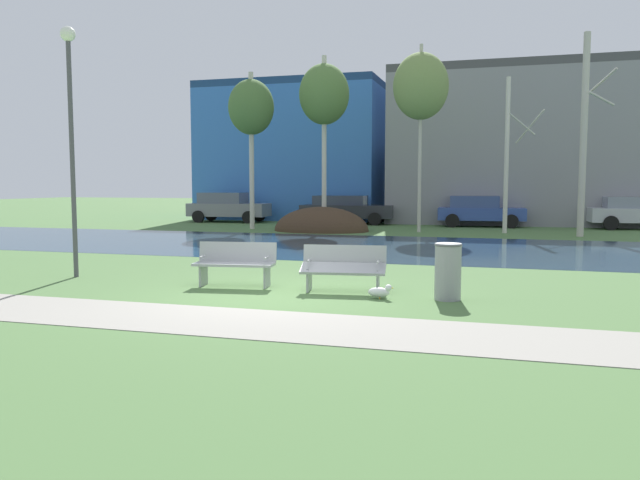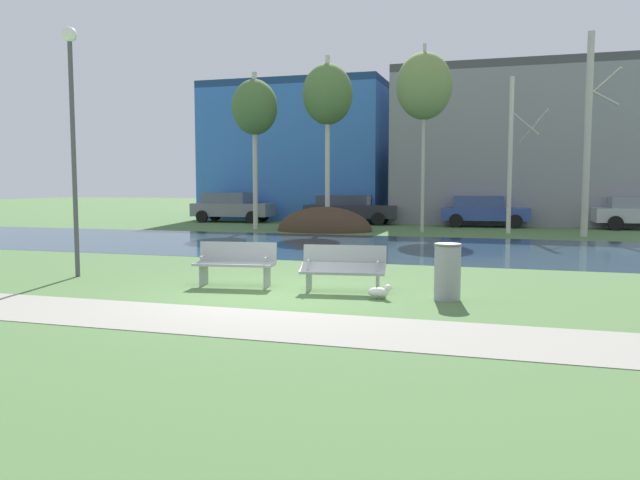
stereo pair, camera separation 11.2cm
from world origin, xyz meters
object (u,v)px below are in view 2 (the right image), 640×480
object	(u,v)px
bench_right	(343,267)
trash_bin	(447,271)
seagull	(380,292)
parked_van_nearest_grey	(231,207)
parked_sedan_second_dark	(349,209)
streetlamp	(72,112)
parked_hatch_third_blue	(483,211)
bench_left	(235,263)

from	to	relation	value
bench_right	trash_bin	xyz separation A→B (m)	(1.97, -0.31, 0.05)
seagull	parked_van_nearest_grey	bearing A→B (deg)	121.32
parked_van_nearest_grey	parked_sedan_second_dark	bearing A→B (deg)	3.05
streetlamp	parked_hatch_third_blue	size ratio (longest dim) A/B	1.31
parked_van_nearest_grey	parked_sedan_second_dark	xyz separation A→B (m)	(6.43, 0.34, -0.05)
seagull	bench_right	bearing A→B (deg)	144.82
seagull	parked_sedan_second_dark	bearing A→B (deg)	105.60
trash_bin	bench_right	bearing A→B (deg)	171.01
parked_sedan_second_dark	parked_hatch_third_blue	bearing A→B (deg)	-2.26
parked_van_nearest_grey	parked_hatch_third_blue	bearing A→B (deg)	0.36
parked_sedan_second_dark	bench_right	bearing A→B (deg)	-76.20
parked_van_nearest_grey	bench_left	bearing A→B (deg)	-64.90
parked_van_nearest_grey	parked_sedan_second_dark	distance (m)	6.44
streetlamp	bench_right	bearing A→B (deg)	-1.52
trash_bin	parked_sedan_second_dark	bearing A→B (deg)	108.82
bench_right	streetlamp	bearing A→B (deg)	178.48
bench_right	seagull	size ratio (longest dim) A/B	3.56
parked_sedan_second_dark	parked_hatch_third_blue	distance (m)	6.63
bench_right	parked_hatch_third_blue	bearing A→B (deg)	84.65
bench_left	bench_right	size ratio (longest dim) A/B	1.00
bench_right	parked_sedan_second_dark	world-z (taller)	parked_sedan_second_dark
bench_left	seagull	world-z (taller)	bench_left
seagull	streetlamp	xyz separation A→B (m)	(-6.92, 0.74, 3.45)
parked_sedan_second_dark	streetlamp	bearing A→B (deg)	-93.80
parked_van_nearest_grey	parked_hatch_third_blue	distance (m)	13.05
parked_hatch_third_blue	seagull	bearing A→B (deg)	-92.85
bench_left	seagull	bearing A→B (deg)	-10.71
bench_left	seagull	distance (m)	3.12
seagull	bench_left	bearing A→B (deg)	169.29
seagull	parked_van_nearest_grey	size ratio (longest dim) A/B	0.11
parked_van_nearest_grey	parked_hatch_third_blue	world-z (taller)	parked_van_nearest_grey
seagull	trash_bin	bearing A→B (deg)	12.90
streetlamp	parked_van_nearest_grey	distance (m)	19.96
bench_right	parked_hatch_third_blue	distance (m)	19.41
trash_bin	seagull	xyz separation A→B (m)	(-1.15, -0.26, -0.39)
parked_hatch_third_blue	parked_van_nearest_grey	bearing A→B (deg)	-179.64
bench_left	parked_hatch_third_blue	distance (m)	19.75
bench_left	parked_sedan_second_dark	distance (m)	19.76
bench_right	parked_sedan_second_dark	distance (m)	20.17
bench_left	parked_sedan_second_dark	size ratio (longest dim) A/B	0.35
trash_bin	seagull	bearing A→B (deg)	-167.10
streetlamp	parked_van_nearest_grey	world-z (taller)	streetlamp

